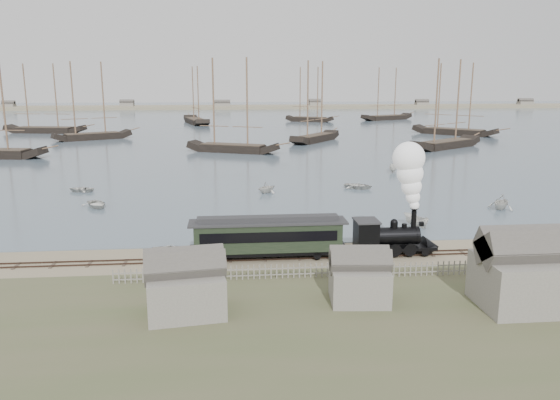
{
  "coord_description": "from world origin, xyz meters",
  "views": [
    {
      "loc": [
        -6.95,
        -47.5,
        15.36
      ],
      "look_at": [
        -1.93,
        5.88,
        3.5
      ],
      "focal_mm": 35.0,
      "sensor_mm": 36.0,
      "label": 1
    }
  ],
  "objects": [
    {
      "name": "rail_track",
      "position": [
        0.0,
        -2.0,
        0.04
      ],
      "size": [
        120.0,
        1.8,
        0.16
      ],
      "color": "#3A2820",
      "rests_on": "ground"
    },
    {
      "name": "schooner_1",
      "position": [
        -42.29,
        98.63,
        10.06
      ],
      "size": [
        19.56,
        13.6,
        20.0
      ],
      "primitive_type": null,
      "rotation": [
        0.0,
        0.0,
        0.51
      ],
      "color": "black",
      "rests_on": "harbor_water"
    },
    {
      "name": "schooner_6",
      "position": [
        -60.56,
        118.8,
        10.06
      ],
      "size": [
        24.32,
        10.08,
        20.0
      ],
      "primitive_type": null,
      "rotation": [
        0.0,
        0.0,
        -0.2
      ],
      "color": "black",
      "rests_on": "harbor_water"
    },
    {
      "name": "schooner_7",
      "position": [
        -18.38,
        149.71,
        10.06
      ],
      "size": [
        11.57,
        25.68,
        20.0
      ],
      "primitive_type": null,
      "rotation": [
        0.0,
        0.0,
        1.81
      ],
      "color": "black",
      "rests_on": "harbor_water"
    },
    {
      "name": "schooner_3",
      "position": [
        14.76,
        88.52,
        10.06
      ],
      "size": [
        15.44,
        18.63,
        20.0
      ],
      "primitive_type": null,
      "rotation": [
        0.0,
        0.0,
        0.93
      ],
      "color": "black",
      "rests_on": "harbor_water"
    },
    {
      "name": "passenger_coach",
      "position": [
        -3.71,
        -2.0,
        2.1
      ],
      "size": [
        13.66,
        2.63,
        3.32
      ],
      "color": "black",
      "rests_on": "ground"
    },
    {
      "name": "rowboat_3",
      "position": [
        11.44,
        27.89,
        0.48
      ],
      "size": [
        4.56,
        4.99,
        0.85
      ],
      "primitive_type": "imported",
      "rotation": [
        0.0,
        0.0,
        1.05
      ],
      "color": "silver",
      "rests_on": "harbor_water"
    },
    {
      "name": "schooner_2",
      "position": [
        -6.16,
        69.89,
        10.06
      ],
      "size": [
        20.31,
        12.45,
        20.0
      ],
      "primitive_type": null,
      "rotation": [
        0.0,
        0.0,
        -0.42
      ],
      "color": "black",
      "rests_on": "harbor_water"
    },
    {
      "name": "shed_right",
      "position": [
        13.0,
        -14.0,
        0.0
      ],
      "size": [
        6.0,
        5.0,
        5.1
      ],
      "primitive_type": null,
      "color": "slate",
      "rests_on": "ground"
    },
    {
      "name": "rowboat_5",
      "position": [
        20.57,
        41.3,
        0.7
      ],
      "size": [
        3.54,
        2.32,
        1.28
      ],
      "primitive_type": "imported",
      "rotation": [
        0.0,
        0.0,
        2.79
      ],
      "color": "silver",
      "rests_on": "harbor_water"
    },
    {
      "name": "shed_left",
      "position": [
        -10.0,
        -13.0,
        0.0
      ],
      "size": [
        5.0,
        4.0,
        4.1
      ],
      "primitive_type": null,
      "color": "slate",
      "rests_on": "ground"
    },
    {
      "name": "schooner_5",
      "position": [
        56.68,
        102.13,
        10.06
      ],
      "size": [
        20.85,
        20.31,
        20.0
      ],
      "primitive_type": null,
      "rotation": [
        0.0,
        0.0,
        -0.76
      ],
      "color": "black",
      "rests_on": "harbor_water"
    },
    {
      "name": "beached_dinghy",
      "position": [
        -12.33,
        0.31,
        0.36
      ],
      "size": [
        2.73,
        3.67,
        0.73
      ],
      "primitive_type": "imported",
      "rotation": [
        0.0,
        0.0,
        1.5
      ],
      "color": "silver",
      "rests_on": "ground"
    },
    {
      "name": "rowboat_6",
      "position": [
        -27.67,
        29.41,
        0.43
      ],
      "size": [
        3.27,
        4.02,
        0.73
      ],
      "primitive_type": "imported",
      "rotation": [
        0.0,
        0.0,
        4.48
      ],
      "color": "silver",
      "rests_on": "harbor_water"
    },
    {
      "name": "ground",
      "position": [
        0.0,
        0.0,
        0.0
      ],
      "size": [
        600.0,
        600.0,
        0.0
      ],
      "primitive_type": "plane",
      "color": "tan",
      "rests_on": "ground"
    },
    {
      "name": "schooner_4",
      "position": [
        42.4,
        72.68,
        10.06
      ],
      "size": [
        20.98,
        16.78,
        20.0
      ],
      "primitive_type": null,
      "rotation": [
        0.0,
        0.0,
        0.61
      ],
      "color": "black",
      "rests_on": "harbor_water"
    },
    {
      "name": "rowboat_1",
      "position": [
        -1.89,
        26.05,
        0.86
      ],
      "size": [
        3.93,
        3.99,
        1.59
      ],
      "primitive_type": "imported",
      "rotation": [
        0.0,
        0.0,
        2.25
      ],
      "color": "silver",
      "rests_on": "harbor_water"
    },
    {
      "name": "locomotive",
      "position": [
        8.48,
        -2.0,
        4.49
      ],
      "size": [
        7.81,
        2.92,
        9.74
      ],
      "color": "black",
      "rests_on": "ground"
    },
    {
      "name": "schooner_9",
      "position": [
        54.38,
        161.46,
        10.06
      ],
      "size": [
        22.68,
        14.83,
        20.0
      ],
      "primitive_type": null,
      "rotation": [
        0.0,
        0.0,
        0.46
      ],
      "color": "black",
      "rests_on": "harbor_water"
    },
    {
      "name": "shed_mid",
      "position": [
        2.0,
        -12.0,
        0.0
      ],
      "size": [
        4.0,
        3.5,
        3.6
      ],
      "primitive_type": null,
      "color": "slate",
      "rests_on": "ground"
    },
    {
      "name": "far_spit",
      "position": [
        0.0,
        250.0,
        0.0
      ],
      "size": [
        500.0,
        20.0,
        1.8
      ],
      "primitive_type": "cube",
      "color": "gray",
      "rests_on": "ground"
    },
    {
      "name": "picket_fence_west",
      "position": [
        -6.5,
        -7.0,
        0.0
      ],
      "size": [
        19.0,
        0.1,
        1.2
      ],
      "primitive_type": null,
      "color": "slate",
      "rests_on": "ground"
    },
    {
      "name": "harbor_water",
      "position": [
        0.0,
        170.0,
        0.03
      ],
      "size": [
        600.0,
        336.0,
        0.06
      ],
      "primitive_type": "cube",
      "color": "#465765",
      "rests_on": "ground"
    },
    {
      "name": "rowboat_2",
      "position": [
        12.68,
        7.02,
        0.69
      ],
      "size": [
        3.45,
        2.7,
        1.26
      ],
      "primitive_type": "imported",
      "rotation": [
        0.0,
        0.0,
        3.66
      ],
      "color": "silver",
      "rests_on": "harbor_water"
    },
    {
      "name": "schooner_8",
      "position": [
        23.03,
        154.64,
        10.06
      ],
      "size": [
        17.66,
        11.88,
        20.0
      ],
      "primitive_type": null,
      "rotation": [
        0.0,
        0.0,
        -0.48
      ],
      "color": "black",
      "rests_on": "harbor_water"
    },
    {
      "name": "rowboat_4",
      "position": [
        25.59,
        13.74,
        0.98
      ],
      "size": [
        4.6,
        4.6,
        1.84
      ],
      "primitive_type": "imported",
      "rotation": [
        0.0,
        0.0,
        5.5
      ],
      "color": "silver",
      "rests_on": "harbor_water"
    },
    {
      "name": "rowboat_0",
      "position": [
        -23.25,
        19.36,
        0.48
      ],
      "size": [
        4.91,
        4.52,
        0.83
      ],
      "primitive_type": "imported",
      "rotation": [
        0.0,
        0.0,
        0.54
      ],
      "color": "silver",
      "rests_on": "harbor_water"
    },
    {
      "name": "picket_fence_east",
      "position": [
        12.5,
        -7.5,
        0.0
      ],
      "size": [
        15.0,
        0.1,
        1.2
      ],
      "primitive_type": null,
      "color": "slate",
      "rests_on": "ground"
    }
  ]
}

